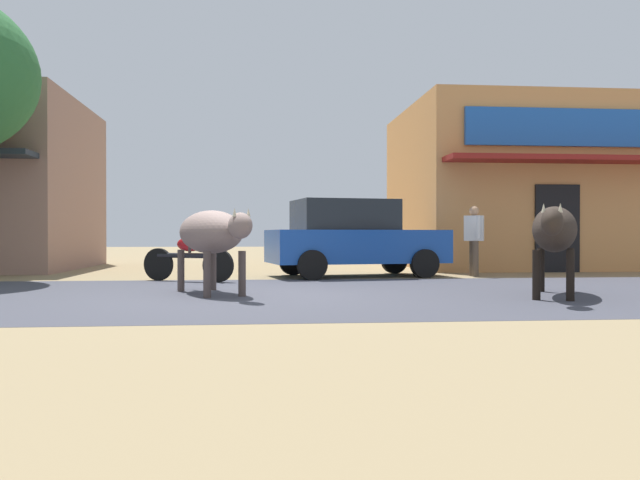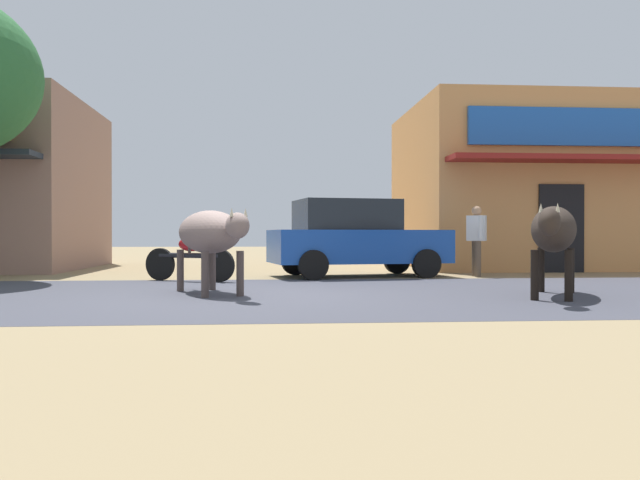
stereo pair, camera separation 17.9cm
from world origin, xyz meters
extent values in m
plane|color=#8E7955|center=(0.00, 0.00, 0.00)|extent=(80.00, 80.00, 0.00)
cube|color=#3D3E48|center=(0.00, 0.00, 0.00)|extent=(72.00, 6.61, 0.00)
cube|color=tan|center=(7.83, 8.23, 2.22)|extent=(6.69, 5.87, 4.44)
cube|color=blue|center=(7.83, 5.23, 3.46)|extent=(5.35, 0.10, 0.90)
cube|color=maroon|center=(7.83, 4.84, 2.66)|extent=(6.42, 0.90, 0.12)
cube|color=black|center=(7.44, 5.26, 1.05)|extent=(1.10, 0.06, 2.10)
cube|color=#1946A0|center=(2.42, 4.15, 0.65)|extent=(3.95, 2.30, 0.70)
cube|color=#1E2328|center=(2.14, 4.11, 1.32)|extent=(2.28, 1.88, 0.64)
cylinder|color=black|center=(3.46, 5.19, 0.30)|extent=(0.62, 0.28, 0.60)
cylinder|color=black|center=(3.75, 3.52, 0.30)|extent=(0.62, 0.28, 0.60)
cylinder|color=black|center=(1.08, 4.79, 0.30)|extent=(0.62, 0.28, 0.60)
cylinder|color=black|center=(1.37, 3.11, 0.30)|extent=(0.62, 0.28, 0.60)
cylinder|color=black|center=(-0.45, 2.69, 0.32)|extent=(0.60, 0.35, 0.63)
cylinder|color=black|center=(-1.64, 3.28, 0.32)|extent=(0.60, 0.35, 0.63)
cylinder|color=black|center=(-1.05, 2.99, 0.50)|extent=(1.24, 0.68, 0.10)
ellipsoid|color=#A51419|center=(-1.00, 2.97, 0.72)|extent=(0.61, 0.46, 0.28)
cylinder|color=black|center=(-0.51, 2.72, 0.77)|extent=(0.06, 0.06, 0.60)
ellipsoid|color=#7B6761|center=(-0.44, 0.21, 0.94)|extent=(1.45, 2.07, 0.65)
ellipsoid|color=#7B6761|center=(0.04, -0.90, 1.02)|extent=(0.48, 0.62, 0.36)
cone|color=beige|center=(0.15, -0.91, 1.20)|extent=(0.06, 0.06, 0.12)
cone|color=beige|center=(-0.03, -0.99, 1.20)|extent=(0.06, 0.06, 0.12)
cylinder|color=#4A3D3A|center=(0.05, -0.26, 0.33)|extent=(0.11, 0.11, 0.66)
cylinder|color=#4A3D3A|center=(-0.44, -0.47, 0.33)|extent=(0.11, 0.11, 0.66)
cylinder|color=#4A3D3A|center=(-0.44, 0.89, 0.33)|extent=(0.11, 0.11, 0.66)
cylinder|color=#4A3D3A|center=(-0.93, 0.68, 0.33)|extent=(0.11, 0.11, 0.66)
cylinder|color=#4A3D3A|center=(-0.83, 1.14, 0.84)|extent=(0.05, 0.05, 0.52)
ellipsoid|color=#2E241E|center=(4.61, -0.66, 0.98)|extent=(1.54, 2.25, 0.67)
ellipsoid|color=#2E241E|center=(4.00, -1.86, 1.06)|extent=(0.50, 0.63, 0.36)
cone|color=beige|center=(4.07, -1.95, 1.24)|extent=(0.06, 0.06, 0.12)
cone|color=beige|center=(3.89, -1.87, 1.24)|extent=(0.06, 0.06, 0.12)
cylinder|color=black|center=(4.48, -1.39, 0.35)|extent=(0.11, 0.11, 0.69)
cylinder|color=black|center=(4.09, -1.20, 0.35)|extent=(0.11, 0.11, 0.69)
cylinder|color=black|center=(5.12, -0.11, 0.35)|extent=(0.11, 0.11, 0.69)
cylinder|color=black|center=(4.73, 0.08, 0.35)|extent=(0.11, 0.11, 0.69)
cylinder|color=black|center=(5.12, 0.38, 0.88)|extent=(0.05, 0.05, 0.54)
cylinder|color=brown|center=(4.95, 4.05, 0.38)|extent=(0.14, 0.14, 0.77)
cylinder|color=brown|center=(4.95, 3.87, 0.38)|extent=(0.14, 0.14, 0.77)
cube|color=silver|center=(4.95, 3.96, 1.04)|extent=(0.47, 0.41, 0.54)
sphere|color=tan|center=(4.95, 3.96, 1.42)|extent=(0.21, 0.21, 0.21)
cylinder|color=silver|center=(4.95, 4.22, 1.07)|extent=(0.09, 0.09, 0.49)
cylinder|color=silver|center=(4.95, 3.70, 1.07)|extent=(0.09, 0.09, 0.49)
camera|label=1|loc=(0.23, -9.99, 0.90)|focal=37.35mm
camera|label=2|loc=(0.41, -10.01, 0.90)|focal=37.35mm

